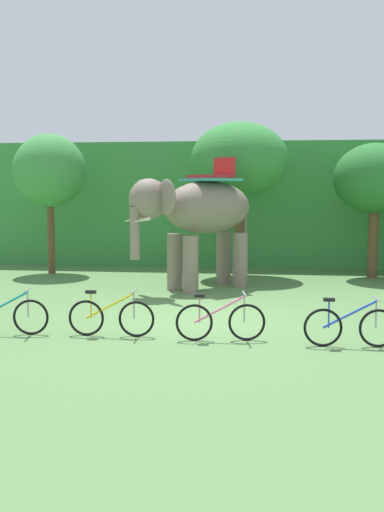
{
  "coord_description": "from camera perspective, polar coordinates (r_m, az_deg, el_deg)",
  "views": [
    {
      "loc": [
        1.42,
        -13.68,
        2.89
      ],
      "look_at": [
        -0.4,
        1.0,
        1.3
      ],
      "focal_mm": 44.35,
      "sensor_mm": 36.0,
      "label": 1
    }
  ],
  "objects": [
    {
      "name": "tree_far_right",
      "position": [
        21.1,
        16.18,
        6.68
      ],
      "size": [
        2.62,
        2.62,
        4.32
      ],
      "color": "brown",
      "rests_on": "ground"
    },
    {
      "name": "ground_plane",
      "position": [
        14.05,
        1.13,
        -5.73
      ],
      "size": [
        80.0,
        80.0,
        0.0
      ],
      "primitive_type": "plane",
      "color": "#567F47"
    },
    {
      "name": "foliage_hedge",
      "position": [
        25.85,
        3.93,
        4.78
      ],
      "size": [
        36.0,
        6.0,
        4.57
      ],
      "primitive_type": "cube",
      "color": "#3D8E42",
      "rests_on": "ground"
    },
    {
      "name": "tree_far_left",
      "position": [
        20.72,
        4.32,
        8.59
      ],
      "size": [
        3.15,
        3.15,
        5.02
      ],
      "color": "brown",
      "rests_on": "ground"
    },
    {
      "name": "bike_teal",
      "position": [
        13.06,
        -16.49,
        -5.18
      ],
      "size": [
        1.7,
        0.52,
        0.92
      ],
      "color": "black",
      "rests_on": "ground"
    },
    {
      "name": "bike_blue",
      "position": [
        11.93,
        14.1,
        -6.17
      ],
      "size": [
        1.71,
        0.52,
        0.92
      ],
      "color": "black",
      "rests_on": "ground"
    },
    {
      "name": "bike_pink",
      "position": [
        12.05,
        2.57,
        -5.87
      ],
      "size": [
        1.7,
        0.52,
        0.92
      ],
      "color": "black",
      "rests_on": "ground"
    },
    {
      "name": "bike_yellow",
      "position": [
        12.5,
        -7.32,
        -5.47
      ],
      "size": [
        1.71,
        0.52,
        0.92
      ],
      "color": "black",
      "rests_on": "ground"
    },
    {
      "name": "elephant",
      "position": [
        17.97,
        0.6,
        3.94
      ],
      "size": [
        3.74,
        3.61,
        3.78
      ],
      "color": "gray",
      "rests_on": "ground"
    },
    {
      "name": "tree_center_right",
      "position": [
        21.89,
        -12.72,
        7.47
      ],
      "size": [
        2.42,
        2.42,
        4.7
      ],
      "color": "brown",
      "rests_on": "ground"
    }
  ]
}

